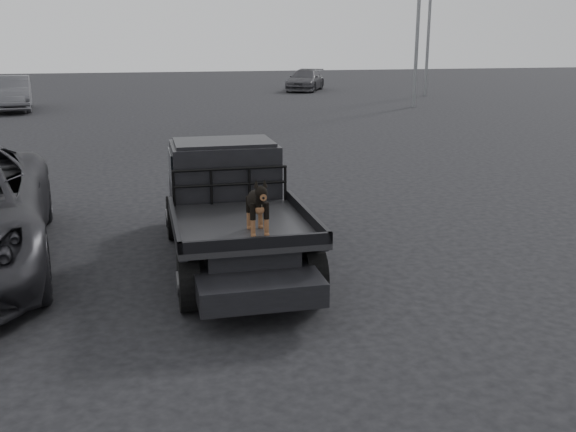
{
  "coord_description": "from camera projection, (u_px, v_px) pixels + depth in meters",
  "views": [
    {
      "loc": [
        -0.78,
        -8.25,
        3.45
      ],
      "look_at": [
        0.95,
        -0.7,
        1.28
      ],
      "focal_mm": 40.0,
      "sensor_mm": 36.0,
      "label": 1
    }
  ],
  "objects": [
    {
      "name": "distant_car_a",
      "position": [
        11.0,
        93.0,
        30.97
      ],
      "size": [
        2.37,
        5.15,
        1.64
      ],
      "primitive_type": "imported",
      "rotation": [
        0.0,
        0.0,
        0.13
      ],
      "color": "#4F4F54",
      "rests_on": "ground"
    },
    {
      "name": "distant_car_b",
      "position": [
        305.0,
        80.0,
        42.56
      ],
      "size": [
        3.82,
        5.11,
        1.38
      ],
      "primitive_type": "imported",
      "rotation": [
        0.0,
        0.0,
        -0.45
      ],
      "color": "#434247",
      "rests_on": "ground"
    },
    {
      "name": "flatbed_ute",
      "position": [
        233.0,
        235.0,
        10.05
      ],
      "size": [
        2.0,
        5.4,
        0.92
      ],
      "primitive_type": null,
      "color": "black",
      "rests_on": "ground"
    },
    {
      "name": "ute_cab",
      "position": [
        224.0,
        167.0,
        10.7
      ],
      "size": [
        1.72,
        1.3,
        0.88
      ],
      "primitive_type": null,
      "color": "black",
      "rests_on": "flatbed_ute"
    },
    {
      "name": "dog",
      "position": [
        257.0,
        206.0,
        8.51
      ],
      "size": [
        0.32,
        0.6,
        0.74
      ],
      "primitive_type": null,
      "color": "black",
      "rests_on": "flatbed_ute"
    },
    {
      "name": "ground",
      "position": [
        210.0,
        296.0,
        8.84
      ],
      "size": [
        120.0,
        120.0,
        0.0
      ],
      "primitive_type": "plane",
      "color": "black",
      "rests_on": "ground"
    },
    {
      "name": "headache_rack",
      "position": [
        230.0,
        186.0,
        10.04
      ],
      "size": [
        1.8,
        0.08,
        0.55
      ],
      "primitive_type": null,
      "color": "black",
      "rests_on": "flatbed_ute"
    }
  ]
}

